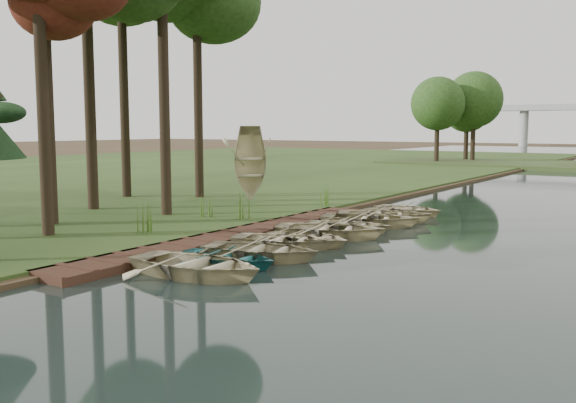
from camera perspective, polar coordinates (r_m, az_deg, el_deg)
The scene contains 18 objects.
ground at distance 22.12m, azimuth -1.24°, elevation -3.83°, with size 300.00×300.00×0.00m, color #3D2F1D.
boardwalk at distance 23.03m, azimuth -4.53°, elevation -3.05°, with size 1.60×16.00×0.30m, color #361F15.
rowboat_0 at distance 17.28m, azimuth -8.14°, elevation -5.30°, with size 2.85×3.99×0.83m, color #BDB289.
rowboat_1 at distance 18.46m, azimuth -5.45°, elevation -4.78°, with size 2.22×3.10×0.64m, color #2A7676.
rowboat_2 at distance 19.29m, azimuth -2.42°, elevation -4.10°, with size 2.59×3.62×0.75m, color #BDB289.
rowboat_3 at distance 21.04m, azimuth -0.35°, elevation -3.24°, with size 2.49×3.48×0.72m, color #BDB289.
rowboat_4 at distance 21.75m, azimuth 1.89°, elevation -3.01°, with size 2.22×3.11×0.64m, color #BDB289.
rowboat_5 at distance 23.00m, azimuth 3.75°, elevation -2.28°, with size 2.82×3.95×0.82m, color #BDB289.
rowboat_6 at distance 24.36m, azimuth 5.34°, elevation -1.97°, with size 2.32×3.25×0.67m, color #BDB289.
rowboat_7 at distance 25.87m, azimuth 7.32°, elevation -1.34°, with size 2.79×3.91×0.81m, color #BDB289.
rowboat_8 at distance 27.02m, azimuth 8.56°, elevation -1.01°, with size 2.81×3.94×0.82m, color #BDB289.
rowboat_9 at distance 28.51m, azimuth 9.37°, elevation -0.83°, with size 2.14×2.99×0.62m, color #BDB289.
rowboat_10 at distance 29.57m, azimuth 10.64°, elevation -0.54°, with size 2.31×3.23×0.67m, color #BDB289.
stored_rowboat at distance 32.39m, azimuth -3.44°, elevation 0.72°, with size 2.70×3.78×0.78m, color #BDB289.
reeds_0 at distance 23.14m, azimuth -12.61°, elevation -1.36°, with size 0.60×0.60×1.13m, color #3F661E.
reeds_1 at distance 26.93m, azimuth -7.29°, elevation -0.40°, with size 0.60×0.60×0.89m, color #3F661E.
reeds_2 at distance 26.10m, azimuth -4.00°, elevation -0.33°, with size 0.60×0.60×1.13m, color #3F661E.
reeds_3 at distance 30.40m, azimuth 3.52°, elevation 0.55°, with size 0.60×0.60×1.01m, color #3F661E.
Camera 1 is at (12.34, -17.92, 4.01)m, focal length 40.00 mm.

